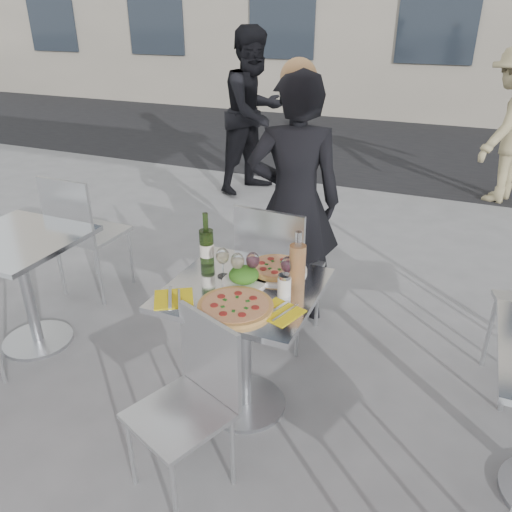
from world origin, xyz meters
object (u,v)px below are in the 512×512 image
at_px(pizza_near, 235,306).
at_px(chair_near, 193,392).
at_px(pizza_far, 276,268).
at_px(salad_plate, 244,276).
at_px(sugar_shaker, 284,285).
at_px(side_table_left, 22,269).
at_px(pedestrian_b, 509,126).
at_px(side_chair_lfar, 81,227).
at_px(wineglass_red_b, 288,266).
at_px(wineglass_white_a, 223,257).
at_px(napkin_right, 279,312).
at_px(chair_far, 276,265).
at_px(pedestrian_a, 254,113).
at_px(wineglass_red_a, 253,261).
at_px(woman_diner, 294,203).
at_px(carafe, 297,265).
at_px(main_table, 244,323).
at_px(napkin_left, 174,298).
at_px(wineglass_white_b, 237,262).
at_px(wine_bottle, 207,246).

bearing_deg(pizza_near, chair_near, -101.25).
xyz_separation_m(pizza_far, salad_plate, (-0.10, -0.18, 0.02)).
distance_m(salad_plate, sugar_shaker, 0.23).
height_order(side_table_left, pedestrian_b, pedestrian_b).
xyz_separation_m(pedestrian_b, sugar_shaker, (-1.06, -4.25, -0.04)).
bearing_deg(side_chair_lfar, side_table_left, 98.29).
bearing_deg(wineglass_red_b, wineglass_white_a, -173.54).
relative_size(chair_near, napkin_right, 3.63).
bearing_deg(chair_far, pedestrian_a, -61.88).
bearing_deg(wineglass_red_b, wineglass_red_a, -172.84).
bearing_deg(side_table_left, pedestrian_a, 89.06).
relative_size(woman_diner, pedestrian_a, 0.91).
bearing_deg(wineglass_red_b, side_chair_lfar, 162.96).
xyz_separation_m(side_table_left, side_chair_lfar, (-0.09, 0.64, 0.02)).
bearing_deg(salad_plate, carafe, 15.35).
relative_size(side_chair_lfar, woman_diner, 0.56).
height_order(main_table, pedestrian_b, pedestrian_b).
bearing_deg(chair_far, pizza_far, 112.96).
height_order(side_chair_lfar, pedestrian_b, pedestrian_b).
height_order(pedestrian_a, napkin_left, pedestrian_a).
height_order(pizza_far, sugar_shaker, sugar_shaker).
height_order(chair_far, chair_near, chair_far).
relative_size(pizza_near, wineglass_white_a, 2.20).
distance_m(main_table, woman_diner, 1.04).
bearing_deg(pedestrian_b, pedestrian_a, -51.83).
xyz_separation_m(chair_far, wineglass_white_b, (0.02, -0.58, 0.29)).
bearing_deg(main_table, wineglass_red_a, 77.48).
distance_m(main_table, carafe, 0.42).
bearing_deg(napkin_left, wine_bottle, 60.89).
relative_size(side_chair_lfar, pedestrian_a, 0.51).
xyz_separation_m(pizza_far, napkin_left, (-0.34, -0.45, -0.01)).
height_order(side_chair_lfar, wineglass_white_a, side_chair_lfar).
bearing_deg(wineglass_red_a, sugar_shaker, -19.76).
height_order(woman_diner, pedestrian_b, pedestrian_b).
bearing_deg(wine_bottle, sugar_shaker, -15.33).
height_order(pedestrian_a, wineglass_red_b, pedestrian_a).
distance_m(pedestrian_a, pizza_far, 3.60).
distance_m(pizza_near, wineglass_red_a, 0.29).
relative_size(wine_bottle, wineglass_red_b, 1.87).
bearing_deg(wineglass_white_b, wineglass_red_b, 13.98).
relative_size(chair_far, salad_plate, 4.35).
bearing_deg(chair_far, napkin_left, 79.93).
bearing_deg(napkin_left, wineglass_red_a, 16.48).
relative_size(pedestrian_b, wineglass_red_a, 10.67).
distance_m(chair_far, carafe, 0.67).
height_order(side_table_left, napkin_left, napkin_left).
height_order(side_table_left, chair_near, chair_near).
distance_m(wineglass_white_b, napkin_left, 0.35).
relative_size(main_table, pizza_far, 2.31).
xyz_separation_m(wineglass_white_b, napkin_right, (0.29, -0.18, -0.11)).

